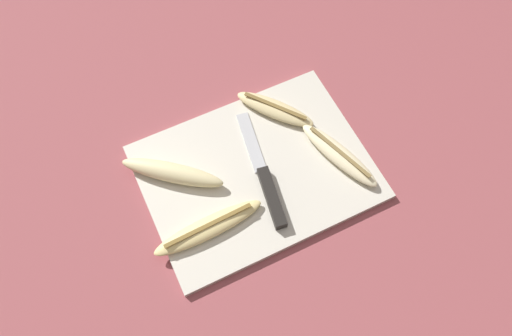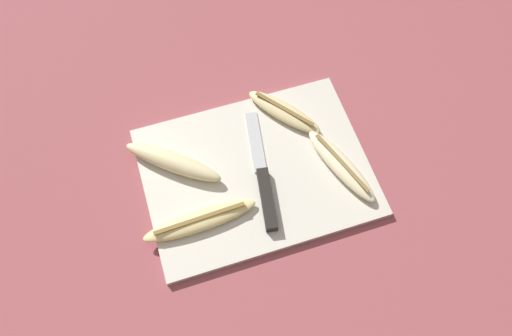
# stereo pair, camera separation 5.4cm
# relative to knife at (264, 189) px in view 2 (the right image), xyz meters

# --- Properties ---
(ground_plane) EXTENTS (4.00, 4.00, 0.00)m
(ground_plane) POSITION_rel_knife_xyz_m (-0.00, 0.04, -0.02)
(ground_plane) COLOR #93474C
(cutting_board) EXTENTS (0.39, 0.29, 0.01)m
(cutting_board) POSITION_rel_knife_xyz_m (-0.00, 0.04, -0.01)
(cutting_board) COLOR beige
(cutting_board) RESTS_ON ground_plane
(knife) EXTENTS (0.06, 0.23, 0.02)m
(knife) POSITION_rel_knife_xyz_m (0.00, 0.00, 0.00)
(knife) COLOR black
(knife) RESTS_ON cutting_board
(banana_golden_short) EXTENTS (0.19, 0.04, 0.02)m
(banana_golden_short) POSITION_rel_knife_xyz_m (-0.12, -0.02, 0.00)
(banana_golden_short) COLOR #EDD689
(banana_golden_short) RESTS_ON cutting_board
(banana_mellow_near) EXTENTS (0.12, 0.14, 0.02)m
(banana_mellow_near) POSITION_rel_knife_xyz_m (0.08, 0.13, 0.00)
(banana_mellow_near) COLOR beige
(banana_mellow_near) RESTS_ON cutting_board
(banana_pale_long) EXTENTS (0.09, 0.17, 0.02)m
(banana_pale_long) POSITION_rel_knife_xyz_m (0.14, 0.00, 0.00)
(banana_pale_long) COLOR beige
(banana_pale_long) RESTS_ON cutting_board
(banana_soft_right) EXTENTS (0.16, 0.14, 0.03)m
(banana_soft_right) POSITION_rel_knife_xyz_m (-0.14, 0.09, 0.01)
(banana_soft_right) COLOR beige
(banana_soft_right) RESTS_ON cutting_board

